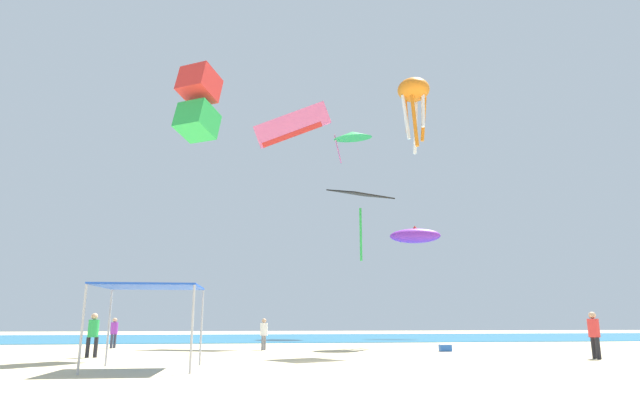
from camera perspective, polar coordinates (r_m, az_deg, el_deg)
The scene contains 14 objects.
ground at distance 19.20m, azimuth 2.24°, elevation -17.70°, with size 110.00×110.00×0.10m, color #D1BA8C.
ocean_strip at distance 46.16m, azimuth -3.47°, elevation -14.88°, with size 110.00×21.38×0.03m, color #1E6B93.
canopy_tent at distance 17.72m, azimuth -18.17°, elevation -9.36°, with size 3.15×2.91×2.59m.
person_near_tent at distance 27.64m, azimuth -6.19°, elevation -14.17°, with size 0.38×0.41×1.59m.
person_leftmost at distance 31.40m, azimuth -21.71°, elevation -13.17°, with size 0.38×0.41×1.62m.
person_central at distance 24.05m, azimuth -23.68°, elevation -13.09°, with size 0.48×0.42×1.78m.
person_rightmost at distance 24.02m, azimuth 27.91°, elevation -12.62°, with size 0.43×0.49×1.83m.
cooler_box at distance 27.09m, azimuth 13.61°, elevation -15.52°, with size 0.57×0.37×0.35m.
kite_diamond_black at distance 24.37m, azimuth 4.44°, elevation 0.26°, with size 3.07×3.04×3.45m.
kite_box_red at distance 26.32m, azimuth -13.25°, elevation 10.37°, with size 2.28×2.39×3.63m.
kite_octopus_orange at distance 37.59m, azimuth 10.27°, elevation 11.45°, with size 3.13×3.13×5.26m.
kite_inflatable_purple at distance 45.66m, azimuth 10.42°, elevation -3.89°, with size 4.60×2.52×1.77m.
kite_delta_green at distance 50.80m, azimuth 3.60°, elevation 7.14°, with size 5.20×5.21×3.09m.
kite_parafoil_pink at distance 35.66m, azimuth -3.07°, elevation 8.20°, with size 5.33×1.44×3.26m.
Camera 1 is at (-3.12, -18.88, 1.51)m, focal length 29.09 mm.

